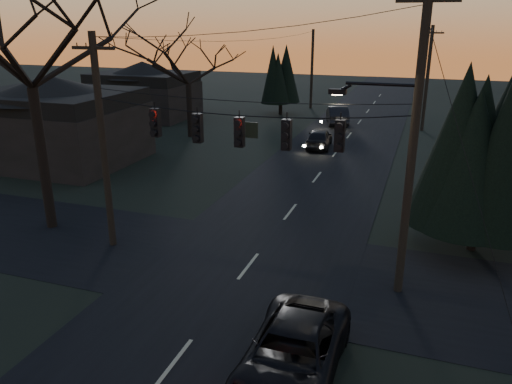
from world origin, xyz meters
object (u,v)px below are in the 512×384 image
(bare_tree_left, at_px, (23,24))
(evergreen_right, at_px, (487,147))
(suv_near, at_px, (292,355))
(utility_pole_right, at_px, (398,291))
(utility_pole_far_l, at_px, (311,108))
(sedan_oncoming_a, at_px, (319,138))
(utility_pole_left, at_px, (113,244))
(sedan_oncoming_b, at_px, (337,115))
(utility_pole_far_r, at_px, (422,130))

(bare_tree_left, height_order, evergreen_right, bare_tree_left)
(suv_near, bearing_deg, utility_pole_right, 66.81)
(utility_pole_right, bearing_deg, suv_near, -112.73)
(utility_pole_far_l, relative_size, sedan_oncoming_a, 1.93)
(utility_pole_far_l, height_order, bare_tree_left, bare_tree_left)
(utility_pole_left, xyz_separation_m, evergreen_right, (14.09, 4.39, 4.28))
(sedan_oncoming_b, bearing_deg, bare_tree_left, 58.83)
(evergreen_right, distance_m, sedan_oncoming_b, 26.24)
(utility_pole_left, height_order, suv_near, utility_pole_left)
(suv_near, bearing_deg, utility_pole_far_r, 85.61)
(sedan_oncoming_b, bearing_deg, suv_near, 83.22)
(utility_pole_far_r, relative_size, evergreen_right, 1.15)
(utility_pole_left, bearing_deg, sedan_oncoming_b, 81.63)
(utility_pole_far_r, bearing_deg, utility_pole_left, -112.33)
(utility_pole_left, xyz_separation_m, suv_near, (9.20, -5.49, 0.72))
(sedan_oncoming_b, bearing_deg, utility_pole_far_l, -76.22)
(utility_pole_far_l, bearing_deg, evergreen_right, -65.97)
(utility_pole_far_r, relative_size, bare_tree_left, 0.68)
(evergreen_right, xyz_separation_m, suv_near, (-4.89, -9.88, -3.57))
(utility_pole_far_l, distance_m, evergreen_right, 34.87)
(bare_tree_left, xyz_separation_m, evergreen_right, (17.83, 3.65, -4.43))
(utility_pole_far_l, height_order, evergreen_right, evergreen_right)
(utility_pole_right, height_order, evergreen_right, evergreen_right)
(evergreen_right, bearing_deg, bare_tree_left, -168.45)
(sedan_oncoming_b, bearing_deg, sedan_oncoming_a, 77.04)
(utility_pole_right, height_order, utility_pole_left, utility_pole_right)
(utility_pole_left, distance_m, sedan_oncoming_a, 19.76)
(utility_pole_left, height_order, bare_tree_left, bare_tree_left)
(utility_pole_right, distance_m, suv_near, 6.00)
(utility_pole_left, height_order, utility_pole_far_r, same)
(evergreen_right, distance_m, suv_near, 11.59)
(utility_pole_right, distance_m, sedan_oncoming_a, 20.45)
(bare_tree_left, bearing_deg, sedan_oncoming_b, 74.02)
(bare_tree_left, relative_size, suv_near, 2.42)
(utility_pole_far_r, height_order, evergreen_right, evergreen_right)
(utility_pole_far_r, bearing_deg, sedan_oncoming_b, 176.56)
(sedan_oncoming_a, bearing_deg, utility_pole_far_r, -133.54)
(bare_tree_left, bearing_deg, utility_pole_left, -11.28)
(utility_pole_far_l, height_order, sedan_oncoming_a, utility_pole_far_l)
(utility_pole_far_l, height_order, sedan_oncoming_b, utility_pole_far_l)
(bare_tree_left, relative_size, sedan_oncoming_b, 2.56)
(utility_pole_right, xyz_separation_m, sedan_oncoming_b, (-7.31, 28.44, 0.80))
(utility_pole_right, height_order, bare_tree_left, bare_tree_left)
(suv_near, bearing_deg, utility_pole_far_l, 102.04)
(utility_pole_right, relative_size, sedan_oncoming_a, 2.41)
(bare_tree_left, distance_m, sedan_oncoming_a, 21.77)
(suv_near, bearing_deg, evergreen_right, 63.22)
(utility_pole_right, bearing_deg, sedan_oncoming_b, 104.42)
(utility_pole_far_l, xyz_separation_m, sedan_oncoming_b, (4.19, -7.56, 0.80))
(sedan_oncoming_b, bearing_deg, utility_pole_far_r, 161.37)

